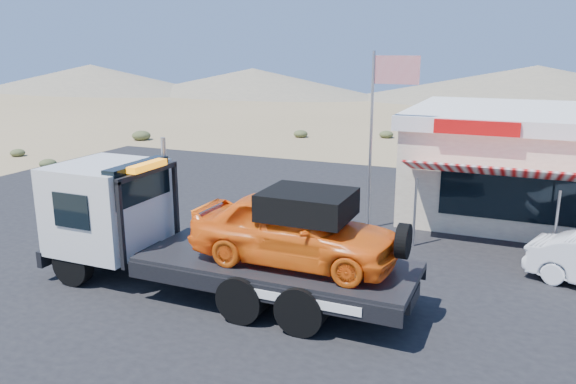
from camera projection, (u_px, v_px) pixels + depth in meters
ground at (181, 252)px, 17.31m from camera, size 120.00×120.00×0.00m
asphalt_lot at (279, 231)px, 19.22m from camera, size 32.00×24.00×0.02m
tow_truck at (212, 227)px, 14.07m from camera, size 9.63×2.86×3.22m
jerky_store at (553, 162)px, 20.81m from camera, size 10.40×9.97×3.90m
flagpole at (378, 121)px, 18.50m from camera, size 1.55×0.10×6.00m
desert_scrub at (31, 164)px, 29.02m from camera, size 23.41×36.35×0.70m
distant_hills at (363, 83)px, 69.67m from camera, size 126.00×48.00×4.20m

